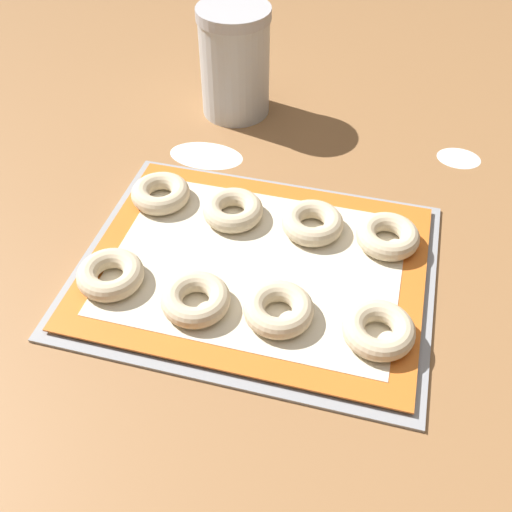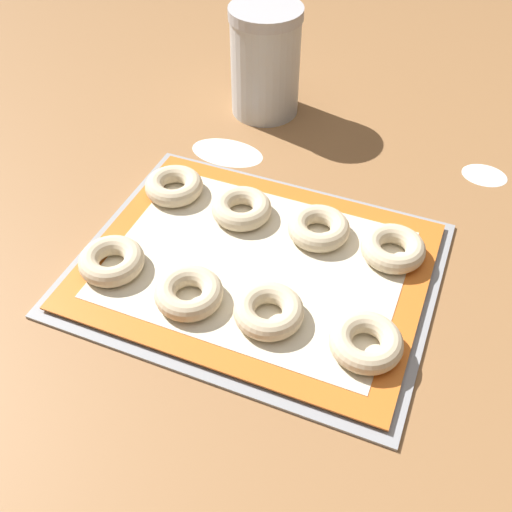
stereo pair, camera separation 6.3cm
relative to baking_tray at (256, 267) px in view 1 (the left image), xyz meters
The scene contains 14 objects.
ground_plane 0.02m from the baking_tray, 133.09° to the left, with size 2.80×2.80×0.00m, color olive.
baking_tray is the anchor object (origin of this frame).
baking_mat 0.01m from the baking_tray, 90.00° to the right, with size 0.39×0.30×0.00m.
bagel_front_far_left 0.17m from the baking_tray, 155.07° to the right, with size 0.08×0.08×0.02m.
bagel_front_mid_left 0.09m from the baking_tray, 119.96° to the right, with size 0.08×0.08×0.02m.
bagel_front_mid_right 0.08m from the baking_tray, 58.49° to the right, with size 0.08×0.08×0.02m.
bagel_front_far_right 0.17m from the baking_tray, 25.56° to the right, with size 0.08×0.08×0.02m.
bagel_back_far_left 0.17m from the baking_tray, 151.99° to the left, with size 0.08×0.08×0.02m.
bagel_back_mid_left 0.09m from the baking_tray, 124.38° to the left, with size 0.08×0.08×0.02m.
bagel_back_mid_right 0.09m from the baking_tray, 54.31° to the left, with size 0.08×0.08×0.02m.
bagel_back_far_right 0.16m from the baking_tray, 26.67° to the left, with size 0.08×0.08×0.02m.
flour_canister 0.36m from the baking_tray, 109.94° to the left, with size 0.11×0.11×0.16m.
flour_patch_near 0.37m from the baking_tray, 51.81° to the left, with size 0.06×0.05×0.00m.
flour_patch_far 0.24m from the baking_tray, 122.34° to the left, with size 0.11×0.06×0.00m.
Camera 1 is at (0.13, -0.48, 0.51)m, focal length 42.00 mm.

